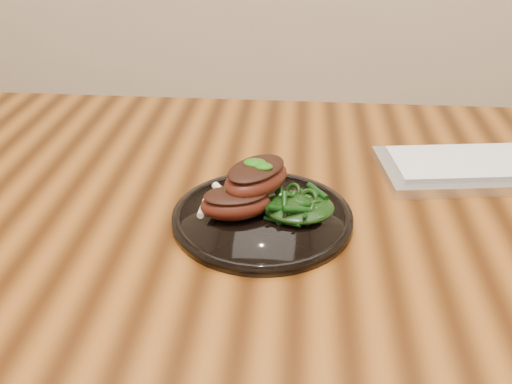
{
  "coord_description": "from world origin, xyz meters",
  "views": [
    {
      "loc": [
        -0.06,
        -0.7,
        1.17
      ],
      "look_at": [
        -0.12,
        -0.03,
        0.78
      ],
      "focal_mm": 40.0,
      "sensor_mm": 36.0,
      "label": 1
    }
  ],
  "objects_px": {
    "desk": "(334,250)",
    "lamb_chop_front": "(235,202)",
    "plate": "(262,217)",
    "greens_heap": "(298,203)"
  },
  "relations": [
    {
      "from": "lamb_chop_front",
      "to": "greens_heap",
      "type": "xyz_separation_m",
      "value": [
        0.08,
        0.01,
        -0.0
      ]
    },
    {
      "from": "desk",
      "to": "lamb_chop_front",
      "type": "distance_m",
      "value": 0.19
    },
    {
      "from": "desk",
      "to": "lamb_chop_front",
      "type": "bearing_deg",
      "value": -153.99
    },
    {
      "from": "desk",
      "to": "greens_heap",
      "type": "bearing_deg",
      "value": -135.91
    },
    {
      "from": "plate",
      "to": "greens_heap",
      "type": "height_order",
      "value": "greens_heap"
    },
    {
      "from": "greens_heap",
      "to": "lamb_chop_front",
      "type": "bearing_deg",
      "value": -171.11
    },
    {
      "from": "plate",
      "to": "lamb_chop_front",
      "type": "relative_size",
      "value": 2.25
    },
    {
      "from": "desk",
      "to": "plate",
      "type": "distance_m",
      "value": 0.15
    },
    {
      "from": "desk",
      "to": "greens_heap",
      "type": "height_order",
      "value": "greens_heap"
    },
    {
      "from": "plate",
      "to": "greens_heap",
      "type": "distance_m",
      "value": 0.05
    }
  ]
}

